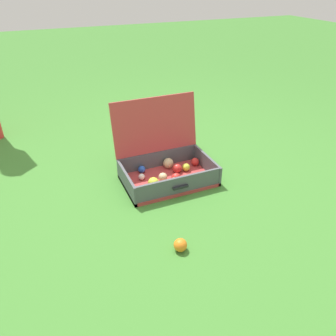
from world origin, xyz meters
TOP-DOWN VIEW (x-y plane):
  - ground_plane at (0.00, 0.00)m, footprint 16.00×16.00m
  - open_suitcase at (0.05, 0.07)m, footprint 0.65×0.51m
  - stray_ball_on_grass at (-0.17, -0.67)m, footprint 0.08×0.08m

SIDE VIEW (x-z plane):
  - ground_plane at x=0.00m, z-range 0.00..0.00m
  - stray_ball_on_grass at x=-0.17m, z-range 0.00..0.08m
  - open_suitcase at x=0.05m, z-range -0.15..0.40m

